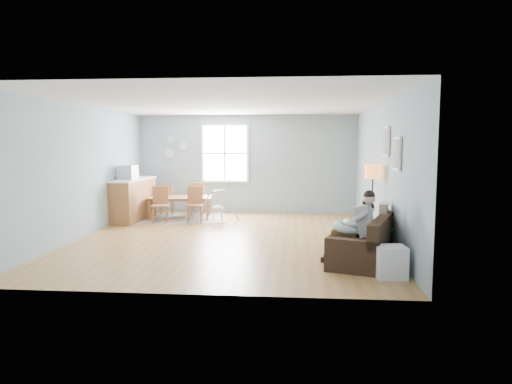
# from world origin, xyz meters

# --- Properties ---
(room) EXTENTS (8.40, 9.40, 3.90)m
(room) POSITION_xyz_m (0.00, 0.00, 2.42)
(room) COLOR #AC833D
(window) EXTENTS (1.32, 0.08, 1.62)m
(window) POSITION_xyz_m (-0.60, 3.46, 1.65)
(window) COLOR white
(window) RESTS_ON room
(pictures) EXTENTS (0.05, 1.34, 0.74)m
(pictures) POSITION_xyz_m (2.97, -1.05, 1.85)
(pictures) COLOR white
(pictures) RESTS_ON room
(wall_plates) EXTENTS (0.67, 0.02, 0.66)m
(wall_plates) POSITION_xyz_m (-2.00, 3.47, 1.83)
(wall_plates) COLOR #A0B8C0
(wall_plates) RESTS_ON room
(sofa) EXTENTS (1.36, 2.01, 0.75)m
(sofa) POSITION_xyz_m (2.50, -1.59, 0.26)
(sofa) COLOR black
(sofa) RESTS_ON room
(green_throw) EXTENTS (1.00, 0.90, 0.04)m
(green_throw) POSITION_xyz_m (2.64, -0.98, 0.48)
(green_throw) COLOR #155E18
(green_throw) RESTS_ON sofa
(beige_pillow) EXTENTS (0.23, 0.47, 0.45)m
(beige_pillow) POSITION_xyz_m (2.84, -1.20, 0.68)
(beige_pillow) COLOR #BEB091
(beige_pillow) RESTS_ON sofa
(father) EXTENTS (0.88, 0.55, 1.19)m
(father) POSITION_xyz_m (2.30, -1.80, 0.64)
(father) COLOR #969699
(father) RESTS_ON sofa
(nursing_pillow) EXTENTS (0.62, 0.61, 0.20)m
(nursing_pillow) POSITION_xyz_m (2.17, -1.76, 0.58)
(nursing_pillow) COLOR #A2BECB
(nursing_pillow) RESTS_ON father
(infant) EXTENTS (0.12, 0.32, 0.12)m
(infant) POSITION_xyz_m (2.17, -1.73, 0.65)
(infant) COLOR silver
(infant) RESTS_ON nursing_pillow
(toddler) EXTENTS (0.50, 0.34, 0.75)m
(toddler) POSITION_xyz_m (2.49, -1.40, 0.63)
(toddler) COLOR white
(toddler) RESTS_ON sofa
(floor_lamp) EXTENTS (0.31, 0.31, 1.52)m
(floor_lamp) POSITION_xyz_m (2.80, -0.28, 1.26)
(floor_lamp) COLOR black
(floor_lamp) RESTS_ON room
(storage_cube) EXTENTS (0.44, 0.40, 0.46)m
(storage_cube) POSITION_xyz_m (2.69, -2.54, 0.23)
(storage_cube) COLOR white
(storage_cube) RESTS_ON room
(rug) EXTENTS (2.55, 2.08, 0.01)m
(rug) POSITION_xyz_m (-1.60, 2.35, 0.01)
(rug) COLOR gray
(rug) RESTS_ON room
(dining_table) EXTENTS (1.68, 1.07, 0.56)m
(dining_table) POSITION_xyz_m (-1.60, 2.35, 0.28)
(dining_table) COLOR brown
(dining_table) RESTS_ON rug
(chair_sw) EXTENTS (0.46, 0.46, 0.88)m
(chair_sw) POSITION_xyz_m (-1.93, 1.72, 0.49)
(chair_sw) COLOR brown
(chair_sw) RESTS_ON rug
(chair_se) EXTENTS (0.45, 0.45, 0.87)m
(chair_se) POSITION_xyz_m (-1.10, 1.85, 0.49)
(chair_se) COLOR brown
(chair_se) RESTS_ON rug
(chair_nw) EXTENTS (0.42, 0.42, 0.84)m
(chair_nw) POSITION_xyz_m (-2.10, 2.85, 0.47)
(chair_nw) COLOR brown
(chair_nw) RESTS_ON rug
(chair_ne) EXTENTS (0.42, 0.42, 0.88)m
(chair_ne) POSITION_xyz_m (-1.28, 2.97, 0.50)
(chair_ne) COLOR brown
(chair_ne) RESTS_ON rug
(counter) EXTENTS (0.63, 1.89, 1.05)m
(counter) POSITION_xyz_m (-2.70, 2.04, 0.53)
(counter) COLOR brown
(counter) RESTS_ON room
(monitor) EXTENTS (0.42, 0.40, 0.35)m
(monitor) POSITION_xyz_m (-2.70, 1.68, 1.22)
(monitor) COLOR #A2A3A7
(monitor) RESTS_ON counter
(baby_swing) EXTENTS (1.01, 1.02, 0.79)m
(baby_swing) POSITION_xyz_m (-0.53, 1.82, 0.36)
(baby_swing) COLOR #A2A3A7
(baby_swing) RESTS_ON room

